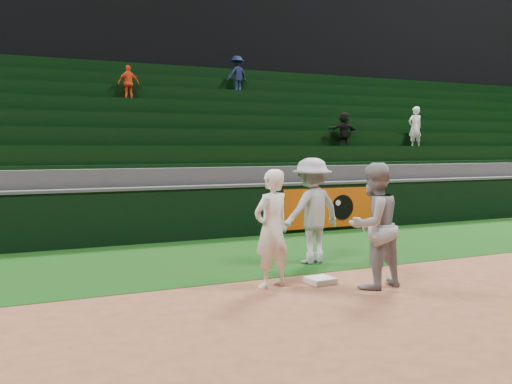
# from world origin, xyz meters

# --- Properties ---
(ground) EXTENTS (70.00, 70.00, 0.00)m
(ground) POSITION_xyz_m (0.00, 0.00, 0.00)
(ground) COLOR brown
(ground) RESTS_ON ground
(foul_grass) EXTENTS (36.00, 4.20, 0.01)m
(foul_grass) POSITION_xyz_m (0.00, 3.00, 0.00)
(foul_grass) COLOR black
(foul_grass) RESTS_ON ground
(upper_deck) EXTENTS (40.00, 12.00, 12.00)m
(upper_deck) POSITION_xyz_m (0.00, 17.45, 6.00)
(upper_deck) COLOR black
(upper_deck) RESTS_ON ground
(first_base) EXTENTS (0.42, 0.42, 0.09)m
(first_base) POSITION_xyz_m (-0.11, 0.31, 0.04)
(first_base) COLOR white
(first_base) RESTS_ON ground
(first_baseman) EXTENTS (0.76, 0.61, 1.80)m
(first_baseman) POSITION_xyz_m (-0.93, 0.39, 0.90)
(first_baseman) COLOR white
(first_baseman) RESTS_ON ground
(baserunner) EXTENTS (1.03, 0.86, 1.90)m
(baserunner) POSITION_xyz_m (0.46, -0.28, 0.95)
(baserunner) COLOR #9B9EA5
(baserunner) RESTS_ON ground
(base_coach) EXTENTS (1.35, 0.93, 1.93)m
(base_coach) POSITION_xyz_m (0.56, 1.71, 0.97)
(base_coach) COLOR #A6A9B4
(base_coach) RESTS_ON foul_grass
(field_wall) EXTENTS (36.00, 0.45, 1.25)m
(field_wall) POSITION_xyz_m (0.03, 5.20, 0.63)
(field_wall) COLOR black
(field_wall) RESTS_ON ground
(stadium_seating) EXTENTS (36.00, 5.95, 5.14)m
(stadium_seating) POSITION_xyz_m (-0.00, 8.97, 1.70)
(stadium_seating) COLOR #3A3A3D
(stadium_seating) RESTS_ON ground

